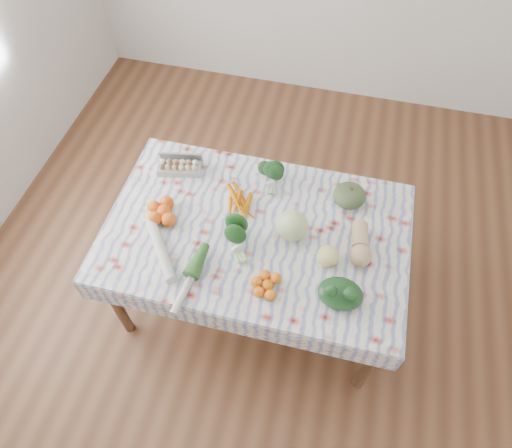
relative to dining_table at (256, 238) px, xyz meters
name	(u,v)px	position (x,y,z in m)	size (l,w,h in m)	color
ground	(256,293)	(0.00, 0.00, -0.68)	(4.50, 4.50, 0.00)	brown
dining_table	(256,238)	(0.00, 0.00, 0.00)	(1.60, 1.00, 0.75)	brown
tablecloth	(256,231)	(0.00, 0.00, 0.08)	(1.66, 1.06, 0.01)	white
egg_carton	(179,168)	(-0.55, 0.30, 0.12)	(0.26, 0.10, 0.07)	#A2A39E
carrot_bunch	(239,201)	(-0.14, 0.16, 0.10)	(0.23, 0.21, 0.04)	#D86C00
kale_bunch	(271,176)	(0.00, 0.35, 0.15)	(0.15, 0.13, 0.13)	#163E17
kabocha_squash	(349,196)	(0.46, 0.31, 0.14)	(0.18, 0.18, 0.12)	#41562E
cabbage	(292,226)	(0.19, 0.02, 0.17)	(0.17, 0.17, 0.17)	#BDD588
butternut_squash	(361,243)	(0.56, 0.01, 0.14)	(0.12, 0.25, 0.12)	tan
orange_cluster	(164,211)	(-0.52, -0.03, 0.13)	(0.25, 0.25, 0.08)	#FB6015
broccoli	(235,239)	(-0.08, -0.12, 0.15)	(0.17, 0.17, 0.12)	#184A18
mandarin_cluster	(268,285)	(0.14, -0.33, 0.11)	(0.19, 0.19, 0.06)	orange
grapefruit	(328,256)	(0.41, -0.11, 0.14)	(0.12, 0.12, 0.12)	#EEDF7F
spinach_bag	(340,293)	(0.50, -0.30, 0.13)	(0.22, 0.18, 0.10)	#123214
daikon	(161,250)	(-0.45, -0.26, 0.11)	(0.06, 0.06, 0.41)	beige
leek	(190,280)	(-0.25, -0.39, 0.11)	(0.04, 0.04, 0.39)	beige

